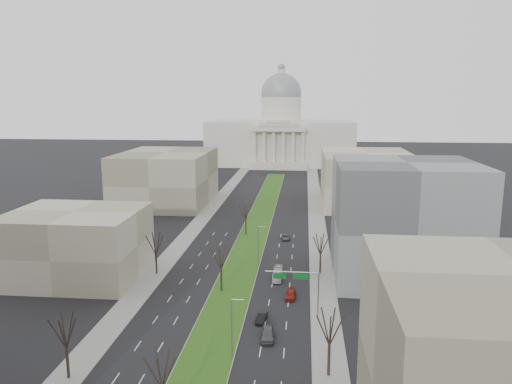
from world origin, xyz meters
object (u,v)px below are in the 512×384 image
Objects in this scene: car_red at (291,295)px; car_grey_far at (285,237)px; car_grey_near at (268,334)px; box_van at (278,274)px; car_black at (262,318)px.

car_red is 1.02× the size of car_grey_far.
car_grey_near is 26.49m from box_van.
car_black is at bearing -110.60° from car_red.
car_grey_far is 28.94m from box_van.
car_grey_near is at bearing -97.48° from car_red.
car_grey_near is 1.22× the size of car_black.
car_grey_far is at bearing 86.16° from car_grey_near.
car_red is 0.61× the size of box_van.
car_black is 20.45m from box_van.
car_black is (-1.46, 6.11, -0.18)m from car_grey_near.
box_van reaches higher than car_grey_near.
car_grey_far is (0.52, 55.43, -0.24)m from car_grey_near.
car_grey_near is at bearing -69.90° from car_black.
car_grey_near reaches higher than car_grey_far.
car_red is (3.06, 16.42, -0.20)m from car_grey_near.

